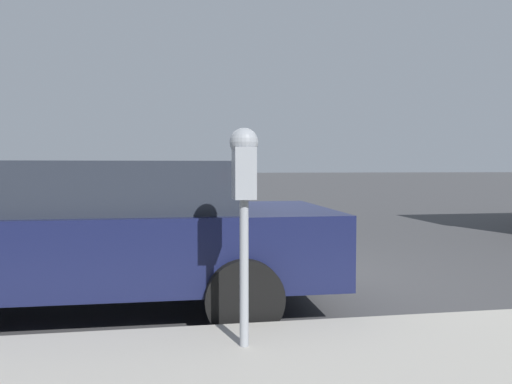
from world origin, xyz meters
The scene contains 3 objects.
ground_plane centered at (0.00, 0.00, 0.00)m, with size 220.00×220.00×0.00m, color #424244.
parking_meter centered at (-2.68, 0.12, 1.28)m, with size 0.21×0.19×1.45m.
car_navy centered at (-1.06, 1.49, 0.77)m, with size 2.13×4.96×1.42m.
Camera 1 is at (-5.93, 0.59, 1.37)m, focal length 35.00 mm.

